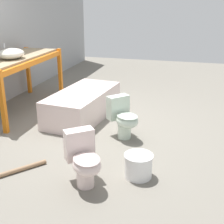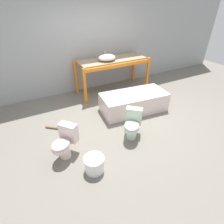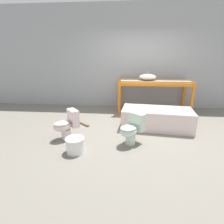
{
  "view_description": "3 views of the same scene",
  "coord_description": "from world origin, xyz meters",
  "px_view_note": "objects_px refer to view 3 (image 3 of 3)",
  "views": [
    {
      "loc": [
        -4.34,
        -1.79,
        1.97
      ],
      "look_at": [
        -0.51,
        -0.72,
        0.5
      ],
      "focal_mm": 50.0,
      "sensor_mm": 36.0,
      "label": 1
    },
    {
      "loc": [
        -1.86,
        -3.09,
        2.42
      ],
      "look_at": [
        -0.56,
        -0.63,
        0.63
      ],
      "focal_mm": 28.0,
      "sensor_mm": 36.0,
      "label": 2
    },
    {
      "loc": [
        -0.31,
        -3.97,
        1.68
      ],
      "look_at": [
        -0.59,
        -0.71,
        0.62
      ],
      "focal_mm": 28.0,
      "sensor_mm": 36.0,
      "label": 3
    }
  ],
  "objects_px": {
    "bathtub_main": "(157,117)",
    "toilet_far": "(67,124)",
    "toilet_near": "(132,129)",
    "bucket_white": "(75,145)",
    "sink_basin": "(148,77)"
  },
  "relations": [
    {
      "from": "bathtub_main",
      "to": "toilet_near",
      "type": "relative_size",
      "value": 2.8
    },
    {
      "from": "bathtub_main",
      "to": "bucket_white",
      "type": "xyz_separation_m",
      "value": [
        -1.64,
        -1.3,
        -0.12
      ]
    },
    {
      "from": "bucket_white",
      "to": "bathtub_main",
      "type": "bearing_deg",
      "value": 38.35
    },
    {
      "from": "toilet_far",
      "to": "bucket_white",
      "type": "bearing_deg",
      "value": -8.36
    },
    {
      "from": "bathtub_main",
      "to": "toilet_near",
      "type": "bearing_deg",
      "value": -119.34
    },
    {
      "from": "sink_basin",
      "to": "bathtub_main",
      "type": "height_order",
      "value": "sink_basin"
    },
    {
      "from": "sink_basin",
      "to": "bathtub_main",
      "type": "distance_m",
      "value": 1.47
    },
    {
      "from": "bathtub_main",
      "to": "toilet_near",
      "type": "distance_m",
      "value": 1.07
    },
    {
      "from": "bathtub_main",
      "to": "toilet_far",
      "type": "relative_size",
      "value": 2.8
    },
    {
      "from": "bathtub_main",
      "to": "sink_basin",
      "type": "bearing_deg",
      "value": 102.38
    },
    {
      "from": "sink_basin",
      "to": "bucket_white",
      "type": "relative_size",
      "value": 1.45
    },
    {
      "from": "toilet_near",
      "to": "toilet_far",
      "type": "height_order",
      "value": "same"
    },
    {
      "from": "toilet_near",
      "to": "bucket_white",
      "type": "distance_m",
      "value": 1.12
    },
    {
      "from": "sink_basin",
      "to": "toilet_near",
      "type": "height_order",
      "value": "sink_basin"
    },
    {
      "from": "toilet_far",
      "to": "bucket_white",
      "type": "relative_size",
      "value": 1.8
    }
  ]
}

